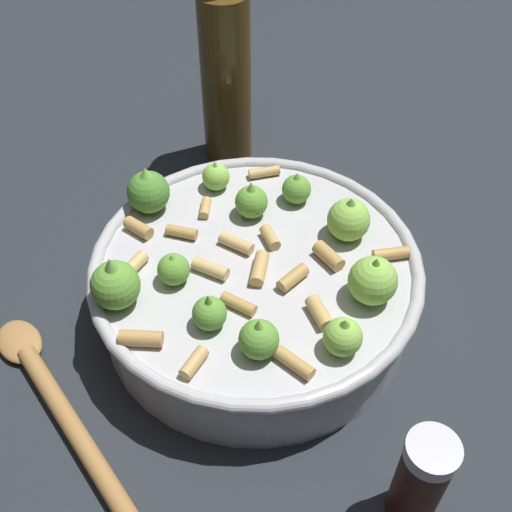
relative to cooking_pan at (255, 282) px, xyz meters
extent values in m
plane|color=#23282D|center=(0.00, 0.00, -0.04)|extent=(2.40, 2.40, 0.00)
cylinder|color=#B7B7BC|center=(0.00, 0.00, -0.01)|extent=(0.28, 0.28, 0.06)
torus|color=#B7B7BC|center=(0.00, 0.00, 0.02)|extent=(0.29, 0.29, 0.01)
sphere|color=#4C8933|center=(0.09, 0.08, 0.04)|extent=(0.04, 0.04, 0.04)
cone|color=#8CC64C|center=(0.09, 0.08, 0.06)|extent=(0.02, 0.02, 0.02)
sphere|color=#8CC64C|center=(0.01, -0.09, 0.04)|extent=(0.04, 0.04, 0.04)
cone|color=#609E38|center=(0.01, -0.09, 0.06)|extent=(0.02, 0.02, 0.01)
sphere|color=#609E38|center=(-0.05, 0.05, 0.04)|extent=(0.03, 0.03, 0.03)
cone|color=#609E38|center=(-0.05, 0.05, 0.05)|extent=(0.01, 0.01, 0.01)
sphere|color=#8CC64C|center=(-0.06, -0.08, 0.04)|extent=(0.04, 0.04, 0.04)
cone|color=#609E38|center=(-0.06, -0.08, 0.06)|extent=(0.01, 0.01, 0.01)
sphere|color=#609E38|center=(0.00, 0.07, 0.04)|extent=(0.03, 0.03, 0.03)
cone|color=#609E38|center=(0.00, 0.07, 0.05)|extent=(0.01, 0.01, 0.01)
sphere|color=#609E38|center=(-0.09, 0.02, 0.04)|extent=(0.03, 0.03, 0.03)
cone|color=#8CC64C|center=(-0.09, 0.02, 0.06)|extent=(0.01, 0.01, 0.01)
sphere|color=#8CC64C|center=(-0.10, -0.04, 0.04)|extent=(0.03, 0.03, 0.03)
cone|color=#609E38|center=(-0.10, -0.04, 0.05)|extent=(0.01, 0.01, 0.01)
sphere|color=#8CC64C|center=(0.11, 0.01, 0.04)|extent=(0.03, 0.03, 0.03)
cone|color=#8CC64C|center=(0.11, 0.01, 0.05)|extent=(0.01, 0.01, 0.01)
sphere|color=#609E38|center=(-0.01, 0.12, 0.04)|extent=(0.04, 0.04, 0.04)
cone|color=#75B247|center=(-0.01, 0.12, 0.06)|extent=(0.02, 0.02, 0.02)
sphere|color=#609E38|center=(0.07, -0.06, 0.04)|extent=(0.03, 0.03, 0.03)
cone|color=#75B247|center=(0.07, -0.06, 0.05)|extent=(0.01, 0.01, 0.01)
sphere|color=#609E38|center=(0.06, -0.01, 0.04)|extent=(0.03, 0.03, 0.03)
cone|color=#75B247|center=(0.06, -0.01, 0.05)|extent=(0.01, 0.01, 0.01)
cylinder|color=tan|center=(-0.07, -0.03, 0.03)|extent=(0.03, 0.02, 0.01)
cylinder|color=tan|center=(-0.02, -0.11, 0.03)|extent=(0.01, 0.03, 0.01)
cylinder|color=tan|center=(-0.11, 0.00, 0.03)|extent=(0.03, 0.03, 0.01)
cylinder|color=tan|center=(0.05, 0.05, 0.03)|extent=(0.02, 0.03, 0.01)
cylinder|color=tan|center=(0.11, -0.04, 0.03)|extent=(0.01, 0.03, 0.01)
cylinder|color=tan|center=(0.02, 0.01, 0.03)|extent=(0.03, 0.03, 0.01)
cylinder|color=tan|center=(-0.03, -0.02, 0.03)|extent=(0.02, 0.03, 0.01)
cylinder|color=tan|center=(-0.01, -0.06, 0.03)|extent=(0.03, 0.02, 0.01)
cylinder|color=tan|center=(-0.09, 0.07, 0.03)|extent=(0.03, 0.03, 0.01)
cylinder|color=tan|center=(0.08, 0.03, 0.03)|extent=(0.02, 0.02, 0.01)
cylinder|color=tan|center=(0.02, -0.02, 0.03)|extent=(0.03, 0.01, 0.01)
cylinder|color=tan|center=(0.06, 0.09, 0.03)|extent=(0.03, 0.03, 0.01)
cylinder|color=tan|center=(-0.04, 0.03, 0.03)|extent=(0.03, 0.03, 0.01)
cylinder|color=tan|center=(-0.06, 0.11, 0.03)|extent=(0.02, 0.04, 0.01)
cylinder|color=tan|center=(0.00, 0.04, 0.03)|extent=(0.03, 0.03, 0.01)
cylinder|color=tan|center=(0.02, 0.10, 0.03)|extent=(0.03, 0.03, 0.01)
cylinder|color=tan|center=(-0.01, 0.00, 0.03)|extent=(0.03, 0.02, 0.01)
cylinder|color=#33140F|center=(-0.21, -0.06, 0.00)|extent=(0.03, 0.03, 0.08)
cylinder|color=silver|center=(-0.21, -0.06, 0.05)|extent=(0.04, 0.04, 0.01)
cylinder|color=#4C3814|center=(0.24, -0.03, 0.06)|extent=(0.05, 0.05, 0.19)
cylinder|color=#9E703D|center=(-0.08, 0.17, -0.03)|extent=(0.18, 0.09, 0.02)
ellipsoid|color=#9E703D|center=(0.02, 0.21, -0.04)|extent=(0.06, 0.05, 0.01)
camera|label=1|loc=(-0.36, 0.10, 0.43)|focal=44.90mm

